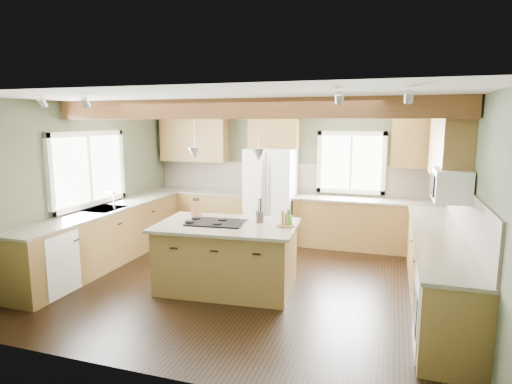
% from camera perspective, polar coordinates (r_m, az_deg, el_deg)
% --- Properties ---
extents(floor, '(5.60, 5.60, 0.00)m').
position_cam_1_polar(floor, '(6.38, -0.72, -11.81)').
color(floor, black).
rests_on(floor, ground).
extents(ceiling, '(5.60, 5.60, 0.00)m').
position_cam_1_polar(ceiling, '(5.96, -0.77, 12.20)').
color(ceiling, silver).
rests_on(ceiling, wall_back).
extents(wall_back, '(5.60, 0.00, 5.60)m').
position_cam_1_polar(wall_back, '(8.42, 4.70, 2.49)').
color(wall_back, '#464C36').
rests_on(wall_back, ground).
extents(wall_left, '(0.00, 5.00, 5.00)m').
position_cam_1_polar(wall_left, '(7.41, -21.73, 0.90)').
color(wall_left, '#464C36').
rests_on(wall_left, ground).
extents(wall_right, '(0.00, 5.00, 5.00)m').
position_cam_1_polar(wall_right, '(5.80, 26.51, -1.62)').
color(wall_right, '#464C36').
rests_on(wall_right, ground).
extents(ceiling_beam, '(5.55, 0.26, 0.26)m').
position_cam_1_polar(ceiling_beam, '(5.65, -1.83, 11.03)').
color(ceiling_beam, '#5B301A').
rests_on(ceiling_beam, ceiling).
extents(soffit_trim, '(5.55, 0.20, 0.10)m').
position_cam_1_polar(soffit_trim, '(8.26, 4.66, 10.97)').
color(soffit_trim, '#5B301A').
rests_on(soffit_trim, ceiling).
extents(backsplash_back, '(5.58, 0.03, 0.58)m').
position_cam_1_polar(backsplash_back, '(8.41, 4.67, 1.87)').
color(backsplash_back, brown).
rests_on(backsplash_back, wall_back).
extents(backsplash_right, '(0.03, 3.70, 0.58)m').
position_cam_1_polar(backsplash_right, '(5.86, 26.23, -2.39)').
color(backsplash_right, brown).
rests_on(backsplash_right, wall_right).
extents(base_cab_back_left, '(2.02, 0.60, 0.88)m').
position_cam_1_polar(base_cab_back_left, '(8.86, -7.18, -2.84)').
color(base_cab_back_left, brown).
rests_on(base_cab_back_left, floor).
extents(counter_back_left, '(2.06, 0.64, 0.04)m').
position_cam_1_polar(counter_back_left, '(8.78, -7.24, 0.09)').
color(counter_back_left, brown).
rests_on(counter_back_left, base_cab_back_left).
extents(base_cab_back_right, '(2.62, 0.60, 0.88)m').
position_cam_1_polar(base_cab_back_right, '(8.07, 14.50, -4.30)').
color(base_cab_back_right, brown).
rests_on(base_cab_back_right, floor).
extents(counter_back_right, '(2.66, 0.64, 0.04)m').
position_cam_1_polar(counter_back_right, '(7.97, 14.64, -1.08)').
color(counter_back_right, brown).
rests_on(counter_back_right, base_cab_back_right).
extents(base_cab_left, '(0.60, 3.70, 0.88)m').
position_cam_1_polar(base_cab_left, '(7.43, -19.29, -5.71)').
color(base_cab_left, brown).
rests_on(base_cab_left, floor).
extents(counter_left, '(0.64, 3.74, 0.04)m').
position_cam_1_polar(counter_left, '(7.33, -19.48, -2.23)').
color(counter_left, brown).
rests_on(counter_left, base_cab_left).
extents(base_cab_right, '(0.60, 3.70, 0.88)m').
position_cam_1_polar(base_cab_right, '(6.02, 22.97, -9.47)').
color(base_cab_right, brown).
rests_on(base_cab_right, floor).
extents(counter_right, '(0.64, 3.74, 0.04)m').
position_cam_1_polar(counter_right, '(5.89, 23.26, -5.22)').
color(counter_right, brown).
rests_on(counter_right, base_cab_right).
extents(upper_cab_back_left, '(1.40, 0.35, 0.90)m').
position_cam_1_polar(upper_cab_back_left, '(8.87, -8.22, 6.99)').
color(upper_cab_back_left, brown).
rests_on(upper_cab_back_left, wall_back).
extents(upper_cab_over_fridge, '(0.96, 0.35, 0.70)m').
position_cam_1_polar(upper_cab_over_fridge, '(8.26, 2.45, 8.29)').
color(upper_cab_over_fridge, brown).
rests_on(upper_cab_over_fridge, wall_back).
extents(upper_cab_right, '(0.35, 2.20, 0.90)m').
position_cam_1_polar(upper_cab_right, '(6.59, 24.28, 5.45)').
color(upper_cab_right, brown).
rests_on(upper_cab_right, wall_right).
extents(upper_cab_back_corner, '(0.90, 0.35, 0.90)m').
position_cam_1_polar(upper_cab_back_corner, '(7.98, 20.85, 6.21)').
color(upper_cab_back_corner, brown).
rests_on(upper_cab_back_corner, wall_back).
extents(window_left, '(0.04, 1.60, 1.05)m').
position_cam_1_polar(window_left, '(7.41, -21.48, 2.87)').
color(window_left, white).
rests_on(window_left, wall_left).
extents(window_back, '(1.10, 0.04, 1.00)m').
position_cam_1_polar(window_back, '(8.19, 12.57, 3.86)').
color(window_back, white).
rests_on(window_back, wall_back).
extents(sink, '(0.50, 0.65, 0.03)m').
position_cam_1_polar(sink, '(7.33, -19.48, -2.19)').
color(sink, '#262628').
rests_on(sink, counter_left).
extents(faucet, '(0.02, 0.02, 0.28)m').
position_cam_1_polar(faucet, '(7.19, -18.40, -1.16)').
color(faucet, '#B2B2B7').
rests_on(faucet, sink).
extents(dishwasher, '(0.60, 0.60, 0.84)m').
position_cam_1_polar(dishwasher, '(6.49, -26.19, -8.44)').
color(dishwasher, white).
rests_on(dishwasher, floor).
extents(oven, '(0.60, 0.72, 0.84)m').
position_cam_1_polar(oven, '(4.81, 24.18, -14.47)').
color(oven, white).
rests_on(oven, floor).
extents(microwave, '(0.40, 0.70, 0.38)m').
position_cam_1_polar(microwave, '(5.68, 24.57, 0.86)').
color(microwave, white).
rests_on(microwave, wall_right).
extents(pendant_left, '(0.18, 0.18, 0.16)m').
position_cam_1_polar(pendant_left, '(5.89, -8.19, 5.13)').
color(pendant_left, '#B2B2B7').
rests_on(pendant_left, ceiling).
extents(pendant_right, '(0.18, 0.18, 0.16)m').
position_cam_1_polar(pendant_right, '(5.63, 0.37, 5.03)').
color(pendant_right, '#B2B2B7').
rests_on(pendant_right, ceiling).
extents(refrigerator, '(0.90, 0.74, 1.80)m').
position_cam_1_polar(refrigerator, '(8.19, 2.01, -0.51)').
color(refrigerator, white).
rests_on(refrigerator, floor).
extents(island, '(1.88, 1.24, 0.88)m').
position_cam_1_polar(island, '(6.03, -3.85, -8.69)').
color(island, brown).
rests_on(island, floor).
extents(island_top, '(2.00, 1.37, 0.04)m').
position_cam_1_polar(island_top, '(5.90, -3.90, -4.44)').
color(island_top, brown).
rests_on(island_top, island).
extents(cooktop, '(0.82, 0.58, 0.02)m').
position_cam_1_polar(cooktop, '(5.94, -5.28, -4.08)').
color(cooktop, black).
rests_on(cooktop, island_top).
extents(knife_block, '(0.15, 0.13, 0.22)m').
position_cam_1_polar(knife_block, '(6.44, -7.95, -2.16)').
color(knife_block, brown).
rests_on(knife_block, island_top).
extents(utensil_crock, '(0.13, 0.13, 0.15)m').
position_cam_1_polar(utensil_crock, '(5.95, 0.51, -3.33)').
color(utensil_crock, '#463D38').
rests_on(utensil_crock, island_top).
extents(bottle_tray, '(0.25, 0.25, 0.22)m').
position_cam_1_polar(bottle_tray, '(5.74, 3.98, -3.48)').
color(bottle_tray, brown).
rests_on(bottle_tray, island_top).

